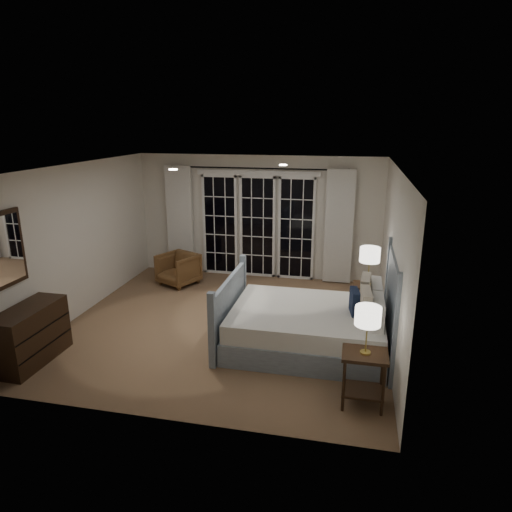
% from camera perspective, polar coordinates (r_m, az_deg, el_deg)
% --- Properties ---
extents(floor, '(5.00, 5.00, 0.00)m').
position_cam_1_polar(floor, '(7.44, -3.82, -8.48)').
color(floor, '#865E48').
rests_on(floor, ground).
extents(ceiling, '(5.00, 5.00, 0.00)m').
position_cam_1_polar(ceiling, '(6.78, -4.23, 11.05)').
color(ceiling, white).
rests_on(ceiling, wall_back).
extents(wall_left, '(0.02, 5.00, 2.50)m').
position_cam_1_polar(wall_left, '(8.06, -21.37, 1.78)').
color(wall_left, silver).
rests_on(wall_left, floor).
extents(wall_right, '(0.02, 5.00, 2.50)m').
position_cam_1_polar(wall_right, '(6.77, 16.76, -0.42)').
color(wall_right, silver).
rests_on(wall_right, floor).
extents(wall_back, '(5.00, 0.02, 2.50)m').
position_cam_1_polar(wall_back, '(9.37, 0.24, 4.87)').
color(wall_back, silver).
rests_on(wall_back, floor).
extents(wall_front, '(5.00, 0.02, 2.50)m').
position_cam_1_polar(wall_front, '(4.80, -12.38, -7.12)').
color(wall_front, silver).
rests_on(wall_front, floor).
extents(french_doors, '(2.50, 0.04, 2.20)m').
position_cam_1_polar(french_doors, '(9.36, 0.18, 3.86)').
color(french_doors, black).
rests_on(french_doors, wall_back).
extents(curtain_rod, '(3.50, 0.03, 0.03)m').
position_cam_1_polar(curtain_rod, '(9.12, 0.11, 10.91)').
color(curtain_rod, black).
rests_on(curtain_rod, wall_back).
extents(curtain_left, '(0.55, 0.10, 2.25)m').
position_cam_1_polar(curtain_left, '(9.75, -9.47, 4.50)').
color(curtain_left, silver).
rests_on(curtain_left, curtain_rod).
extents(curtain_right, '(0.55, 0.10, 2.25)m').
position_cam_1_polar(curtain_right, '(9.08, 10.34, 3.58)').
color(curtain_right, silver).
rests_on(curtain_right, curtain_rod).
extents(downlight_a, '(0.12, 0.12, 0.01)m').
position_cam_1_polar(downlight_a, '(7.19, 3.40, 11.29)').
color(downlight_a, white).
rests_on(downlight_a, ceiling).
extents(downlight_b, '(0.12, 0.12, 0.01)m').
position_cam_1_polar(downlight_b, '(6.60, -10.31, 10.60)').
color(downlight_b, white).
rests_on(downlight_b, ceiling).
extents(bed, '(2.35, 1.69, 1.38)m').
position_cam_1_polar(bed, '(6.64, 6.90, -8.55)').
color(bed, '#8799A4').
rests_on(bed, floor).
extents(nightstand_left, '(0.51, 0.41, 0.66)m').
position_cam_1_polar(nightstand_left, '(5.44, 13.33, -13.81)').
color(nightstand_left, '#331F11').
rests_on(nightstand_left, floor).
extents(nightstand_right, '(0.47, 0.37, 0.61)m').
position_cam_1_polar(nightstand_right, '(7.66, 13.68, -4.95)').
color(nightstand_right, '#331F11').
rests_on(nightstand_right, floor).
extents(lamp_left, '(0.29, 0.29, 0.56)m').
position_cam_1_polar(lamp_left, '(5.14, 13.82, -7.37)').
color(lamp_left, gold).
rests_on(lamp_left, nightstand_left).
extents(lamp_right, '(0.32, 0.32, 0.62)m').
position_cam_1_polar(lamp_right, '(7.44, 14.05, 0.12)').
color(lamp_right, gold).
rests_on(lamp_right, nightstand_right).
extents(armchair, '(0.90, 0.91, 0.63)m').
position_cam_1_polar(armchair, '(9.20, -9.69, -1.63)').
color(armchair, brown).
rests_on(armchair, floor).
extents(dresser, '(0.47, 1.10, 0.78)m').
position_cam_1_polar(dresser, '(6.90, -26.38, -8.84)').
color(dresser, '#331F11').
rests_on(dresser, floor).
extents(mirror, '(0.05, 0.85, 1.00)m').
position_cam_1_polar(mirror, '(6.67, -29.23, 0.58)').
color(mirror, '#331F11').
rests_on(mirror, wall_left).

